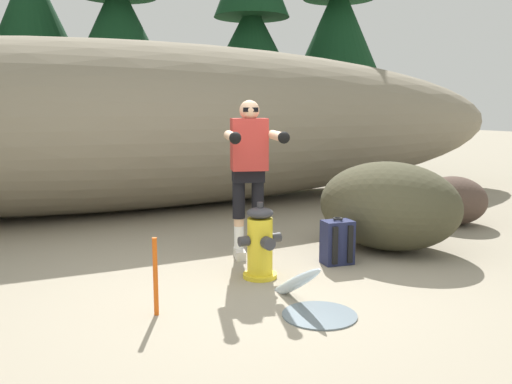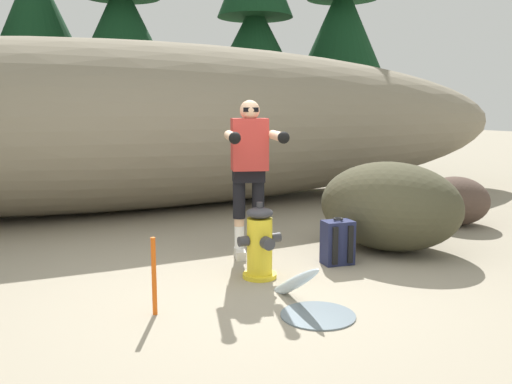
% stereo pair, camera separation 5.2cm
% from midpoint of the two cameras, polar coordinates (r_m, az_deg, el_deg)
% --- Properties ---
extents(ground_plane, '(56.00, 56.00, 0.04)m').
position_cam_midpoint_polar(ground_plane, '(4.70, -0.32, -10.60)').
color(ground_plane, gray).
extents(dirt_embankment, '(14.40, 3.20, 2.54)m').
position_cam_midpoint_polar(dirt_embankment, '(8.48, -12.52, 6.84)').
color(dirt_embankment, gray).
rests_on(dirt_embankment, ground_plane).
extents(fire_hydrant, '(0.41, 0.36, 0.71)m').
position_cam_midpoint_polar(fire_hydrant, '(4.94, 0.71, -5.49)').
color(fire_hydrant, yellow).
rests_on(fire_hydrant, ground_plane).
extents(hydrant_water_jet, '(0.57, 1.17, 0.59)m').
position_cam_midpoint_polar(hydrant_water_jet, '(4.40, 4.80, -10.61)').
color(hydrant_water_jet, silver).
rests_on(hydrant_water_jet, ground_plane).
extents(utility_worker, '(0.68, 1.04, 1.63)m').
position_cam_midpoint_polar(utility_worker, '(5.46, -0.42, 3.48)').
color(utility_worker, beige).
rests_on(utility_worker, ground_plane).
extents(spare_backpack, '(0.32, 0.31, 0.47)m').
position_cam_midpoint_polar(spare_backpack, '(5.47, 8.87, -5.32)').
color(spare_backpack, '#23284C').
rests_on(spare_backpack, ground_plane).
extents(boulder_large, '(1.80, 1.96, 0.97)m').
position_cam_midpoint_polar(boulder_large, '(6.09, 14.20, -1.44)').
color(boulder_large, '#45422E').
rests_on(boulder_large, ground_plane).
extents(boulder_mid, '(1.10, 1.13, 0.69)m').
position_cam_midpoint_polar(boulder_mid, '(7.66, 15.48, -0.43)').
color(boulder_mid, '#42443B').
rests_on(boulder_mid, ground_plane).
extents(boulder_small, '(1.09, 1.11, 0.64)m').
position_cam_midpoint_polar(boulder_small, '(7.66, 20.56, -0.87)').
color(boulder_small, '#4E3C33').
rests_on(boulder_small, ground_plane).
extents(pine_tree_center, '(2.41, 2.41, 4.83)m').
position_cam_midpoint_polar(pine_tree_center, '(13.39, -21.96, 13.33)').
color(pine_tree_center, '#47331E').
rests_on(pine_tree_center, ground_plane).
extents(pine_tree_right, '(2.70, 2.70, 6.28)m').
position_cam_midpoint_polar(pine_tree_right, '(12.95, -13.94, 17.65)').
color(pine_tree_right, '#47331E').
rests_on(pine_tree_right, ground_plane).
extents(pine_tree_far_right, '(2.78, 2.78, 5.87)m').
position_cam_midpoint_polar(pine_tree_far_right, '(13.41, 0.02, 16.41)').
color(pine_tree_far_right, '#47331E').
rests_on(pine_tree_far_right, ground_plane).
extents(pine_tree_ridge_end, '(2.77, 2.77, 6.83)m').
position_cam_midpoint_polar(pine_tree_ridge_end, '(14.36, 9.24, 17.78)').
color(pine_tree_ridge_end, '#47331E').
rests_on(pine_tree_ridge_end, ground_plane).
extents(survey_stake, '(0.04, 0.04, 0.60)m').
position_cam_midpoint_polar(survey_stake, '(4.15, -10.39, -8.78)').
color(survey_stake, '#E55914').
rests_on(survey_stake, ground_plane).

